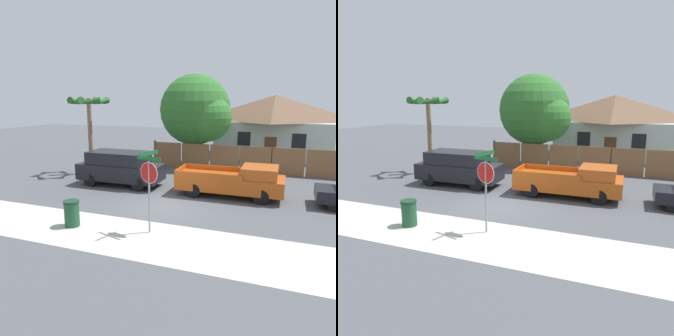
# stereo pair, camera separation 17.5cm
# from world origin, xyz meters

# --- Properties ---
(ground_plane) EXTENTS (80.00, 80.00, 0.00)m
(ground_plane) POSITION_xyz_m (0.00, 0.00, 0.00)
(ground_plane) COLOR #4C4F54
(sidewalk_strip) EXTENTS (36.00, 3.20, 0.01)m
(sidewalk_strip) POSITION_xyz_m (0.00, -3.60, 0.00)
(sidewalk_strip) COLOR beige
(sidewalk_strip) RESTS_ON ground
(wooden_fence) EXTENTS (14.62, 0.12, 1.88)m
(wooden_fence) POSITION_xyz_m (3.30, 8.64, 0.89)
(wooden_fence) COLOR brown
(wooden_fence) RESTS_ON ground
(house) EXTENTS (9.76, 6.99, 5.21)m
(house) POSITION_xyz_m (3.96, 16.15, 2.70)
(house) COLOR #B2C1B7
(house) RESTS_ON ground
(oak_tree) EXTENTS (5.36, 5.10, 6.65)m
(oak_tree) POSITION_xyz_m (-1.01, 9.64, 3.98)
(oak_tree) COLOR brown
(oak_tree) RESTS_ON ground
(palm_tree) EXTENTS (2.49, 2.69, 5.02)m
(palm_tree) POSITION_xyz_m (-6.85, 4.71, 4.29)
(palm_tree) COLOR brown
(palm_tree) RESTS_ON ground
(red_suv) EXTENTS (4.82, 2.07, 1.95)m
(red_suv) POSITION_xyz_m (-3.59, 2.73, 1.05)
(red_suv) COLOR black
(red_suv) RESTS_ON ground
(orange_pickup) EXTENTS (5.32, 2.10, 1.63)m
(orange_pickup) POSITION_xyz_m (2.91, 2.73, 0.82)
(orange_pickup) COLOR #B74C14
(orange_pickup) RESTS_ON ground
(stop_sign) EXTENTS (1.05, 0.95, 3.05)m
(stop_sign) POSITION_xyz_m (0.77, -2.99, 2.08)
(stop_sign) COLOR gray
(stop_sign) RESTS_ON ground
(trash_bin) EXTENTS (0.62, 0.62, 1.03)m
(trash_bin) POSITION_xyz_m (-2.30, -3.49, 0.52)
(trash_bin) COLOR #1E4C2D
(trash_bin) RESTS_ON ground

